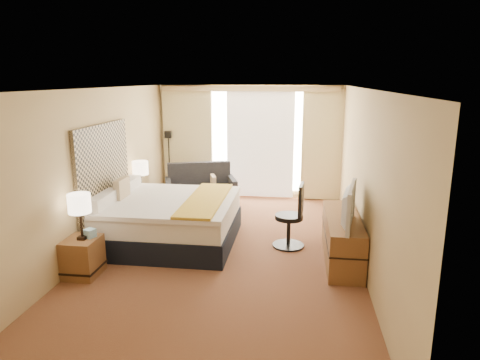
# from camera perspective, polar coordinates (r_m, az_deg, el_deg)

# --- Properties ---
(floor) EXTENTS (4.20, 7.00, 0.02)m
(floor) POSITION_cam_1_polar(r_m,az_deg,el_deg) (7.00, -2.01, -9.70)
(floor) COLOR #562418
(floor) RESTS_ON ground
(ceiling) EXTENTS (4.20, 7.00, 0.02)m
(ceiling) POSITION_cam_1_polar(r_m,az_deg,el_deg) (6.44, -2.20, 12.09)
(ceiling) COLOR silver
(ceiling) RESTS_ON wall_back
(wall_back) EXTENTS (4.20, 0.02, 2.60)m
(wall_back) POSITION_cam_1_polar(r_m,az_deg,el_deg) (10.01, 1.32, 5.09)
(wall_back) COLOR #D5BB82
(wall_back) RESTS_ON ground
(wall_front) EXTENTS (4.20, 0.02, 2.60)m
(wall_front) POSITION_cam_1_polar(r_m,az_deg,el_deg) (3.38, -12.47, -12.29)
(wall_front) COLOR #D5BB82
(wall_front) RESTS_ON ground
(wall_left) EXTENTS (0.02, 7.00, 2.60)m
(wall_left) POSITION_cam_1_polar(r_m,az_deg,el_deg) (7.26, -18.68, 1.18)
(wall_left) COLOR #D5BB82
(wall_left) RESTS_ON ground
(wall_right) EXTENTS (0.02, 7.00, 2.60)m
(wall_right) POSITION_cam_1_polar(r_m,az_deg,el_deg) (6.58, 16.22, 0.17)
(wall_right) COLOR #D5BB82
(wall_right) RESTS_ON ground
(headboard) EXTENTS (0.06, 1.85, 1.50)m
(headboard) POSITION_cam_1_polar(r_m,az_deg,el_deg) (7.42, -17.71, 1.35)
(headboard) COLOR black
(headboard) RESTS_ON wall_left
(nightstand_left) EXTENTS (0.45, 0.52, 0.55)m
(nightstand_left) POSITION_cam_1_polar(r_m,az_deg,el_deg) (6.56, -20.23, -9.62)
(nightstand_left) COLOR brown
(nightstand_left) RESTS_ON floor
(nightstand_right) EXTENTS (0.45, 0.52, 0.55)m
(nightstand_right) POSITION_cam_1_polar(r_m,az_deg,el_deg) (8.70, -12.63, -3.44)
(nightstand_right) COLOR brown
(nightstand_right) RESTS_ON floor
(media_dresser) EXTENTS (0.50, 1.80, 0.70)m
(media_dresser) POSITION_cam_1_polar(r_m,az_deg,el_deg) (6.82, 13.44, -7.55)
(media_dresser) COLOR brown
(media_dresser) RESTS_ON floor
(window) EXTENTS (2.30, 0.02, 2.30)m
(window) POSITION_cam_1_polar(r_m,az_deg,el_deg) (9.96, 2.73, 5.15)
(window) COLOR white
(window) RESTS_ON wall_back
(curtains) EXTENTS (4.12, 0.19, 2.56)m
(curtains) POSITION_cam_1_polar(r_m,az_deg,el_deg) (9.89, 1.23, 5.62)
(curtains) COLOR #F7EAAE
(curtains) RESTS_ON floor
(bed) EXTENTS (2.26, 2.06, 1.10)m
(bed) POSITION_cam_1_polar(r_m,az_deg,el_deg) (7.43, -9.70, -5.21)
(bed) COLOR black
(bed) RESTS_ON floor
(loveseat) EXTENTS (1.67, 1.24, 0.94)m
(loveseat) POSITION_cam_1_polar(r_m,az_deg,el_deg) (9.40, -5.24, -1.69)
(loveseat) COLOR #542218
(loveseat) RESTS_ON floor
(floor_lamp) EXTENTS (0.20, 0.20, 1.55)m
(floor_lamp) POSITION_cam_1_polar(r_m,az_deg,el_deg) (10.24, -9.47, 3.94)
(floor_lamp) COLOR black
(floor_lamp) RESTS_ON floor
(desk_chair) EXTENTS (0.53, 0.53, 1.08)m
(desk_chair) POSITION_cam_1_polar(r_m,az_deg,el_deg) (7.14, 7.00, -5.20)
(desk_chair) COLOR black
(desk_chair) RESTS_ON floor
(lamp_left) EXTENTS (0.31, 0.31, 0.66)m
(lamp_left) POSITION_cam_1_polar(r_m,az_deg,el_deg) (6.29, -20.63, -3.06)
(lamp_left) COLOR black
(lamp_left) RESTS_ON nightstand_left
(lamp_right) EXTENTS (0.30, 0.30, 0.64)m
(lamp_right) POSITION_cam_1_polar(r_m,az_deg,el_deg) (8.49, -13.14, 1.49)
(lamp_right) COLOR black
(lamp_right) RESTS_ON nightstand_right
(tissue_box) EXTENTS (0.17, 0.17, 0.12)m
(tissue_box) POSITION_cam_1_polar(r_m,az_deg,el_deg) (6.45, -19.39, -6.71)
(tissue_box) COLOR #8DBFDB
(tissue_box) RESTS_ON nightstand_left
(telephone) EXTENTS (0.20, 0.17, 0.07)m
(telephone) POSITION_cam_1_polar(r_m,az_deg,el_deg) (8.57, -12.61, -1.55)
(telephone) COLOR black
(telephone) RESTS_ON nightstand_right
(television) EXTENTS (0.32, 1.03, 0.59)m
(television) POSITION_cam_1_polar(r_m,az_deg,el_deg) (6.24, 13.64, -3.30)
(television) COLOR black
(television) RESTS_ON media_dresser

